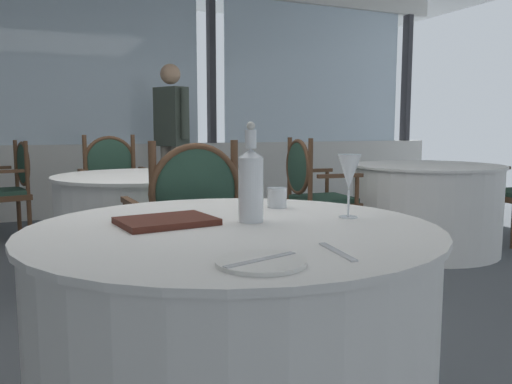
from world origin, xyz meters
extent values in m
plane|color=#4C5156|center=(0.00, 0.00, 0.00)|extent=(12.93, 12.93, 0.00)
cube|color=silver|center=(0.00, 3.55, 0.42)|extent=(9.95, 0.12, 0.85)
cube|color=silver|center=(0.00, 3.57, 1.78)|extent=(2.74, 0.02, 1.86)
cube|color=silver|center=(3.12, 3.57, 1.78)|extent=(2.74, 0.02, 1.86)
cube|color=#333338|center=(1.56, 3.55, 1.78)|extent=(0.08, 0.14, 1.86)
cube|color=#333338|center=(4.67, 3.55, 1.78)|extent=(0.08, 0.14, 1.86)
cylinder|color=white|center=(-0.07, -1.32, 0.72)|extent=(1.29, 1.29, 0.02)
cylinder|color=white|center=(-0.07, -1.32, 0.36)|extent=(1.25, 1.25, 0.71)
cylinder|color=white|center=(-0.18, -1.78, 0.74)|extent=(0.21, 0.21, 0.01)
cube|color=silver|center=(-0.18, -1.78, 0.74)|extent=(0.20, 0.08, 0.00)
cube|color=silver|center=(0.04, -1.75, 0.74)|extent=(0.05, 0.19, 0.00)
cylinder|color=white|center=(0.01, -1.27, 0.84)|extent=(0.08, 0.08, 0.21)
cone|color=white|center=(0.01, -1.27, 0.96)|extent=(0.08, 0.08, 0.03)
cylinder|color=white|center=(0.01, -1.27, 1.00)|extent=(0.04, 0.04, 0.06)
sphere|color=silver|center=(0.01, -1.27, 1.05)|extent=(0.03, 0.03, 0.03)
cylinder|color=white|center=(0.35, -1.34, 0.74)|extent=(0.06, 0.06, 0.00)
cylinder|color=white|center=(0.35, -1.34, 0.78)|extent=(0.01, 0.01, 0.09)
cone|color=white|center=(0.35, -1.34, 0.89)|extent=(0.08, 0.08, 0.12)
cylinder|color=white|center=(0.22, -1.04, 0.77)|extent=(0.08, 0.08, 0.08)
cube|color=#512319|center=(-0.25, -1.21, 0.74)|extent=(0.31, 0.25, 0.02)
cylinder|color=brown|center=(-0.65, 2.24, 0.20)|extent=(0.04, 0.04, 0.40)
cylinder|color=brown|center=(-0.74, 2.63, 0.20)|extent=(0.04, 0.04, 0.40)
cylinder|color=brown|center=(-0.65, 2.24, 0.69)|extent=(0.04, 0.04, 0.48)
cylinder|color=brown|center=(-0.74, 2.63, 0.69)|extent=(0.04, 0.04, 0.48)
ellipsoid|color=#284738|center=(-0.68, 2.44, 0.71)|extent=(0.14, 0.39, 0.40)
torus|color=brown|center=(-0.68, 2.44, 0.71)|extent=(0.13, 0.41, 0.42)
cube|color=brown|center=(-0.85, 2.14, 0.67)|extent=(0.37, 0.12, 0.03)
cylinder|color=white|center=(2.43, 0.57, 0.72)|extent=(1.25, 1.25, 0.02)
cylinder|color=white|center=(2.43, 0.57, 0.36)|extent=(1.21, 1.21, 0.71)
cylinder|color=brown|center=(3.21, 0.70, 0.20)|extent=(0.04, 0.04, 0.39)
cube|color=brown|center=(3.40, 0.73, 0.66)|extent=(0.37, 0.07, 0.03)
cylinder|color=brown|center=(3.26, 0.75, 0.55)|extent=(0.03, 0.03, 0.22)
cube|color=brown|center=(1.47, 0.66, 0.44)|extent=(0.50, 0.50, 0.05)
cube|color=#284738|center=(1.47, 0.66, 0.49)|extent=(0.46, 0.46, 0.04)
cylinder|color=brown|center=(1.69, 0.84, 0.21)|extent=(0.04, 0.04, 0.42)
cylinder|color=brown|center=(1.65, 0.44, 0.21)|extent=(0.04, 0.04, 0.42)
cylinder|color=brown|center=(1.29, 0.88, 0.21)|extent=(0.04, 0.04, 0.42)
cylinder|color=brown|center=(1.25, 0.48, 0.21)|extent=(0.04, 0.04, 0.42)
cylinder|color=brown|center=(1.29, 0.88, 0.72)|extent=(0.04, 0.04, 0.50)
cylinder|color=brown|center=(1.25, 0.48, 0.72)|extent=(0.04, 0.04, 0.50)
ellipsoid|color=#284738|center=(1.25, 0.68, 0.74)|extent=(0.09, 0.39, 0.42)
torus|color=brown|center=(1.25, 0.68, 0.74)|extent=(0.07, 0.43, 0.43)
cube|color=brown|center=(1.51, 0.91, 0.69)|extent=(0.37, 0.07, 0.03)
cylinder|color=brown|center=(1.65, 0.90, 0.58)|extent=(0.03, 0.03, 0.22)
cube|color=brown|center=(1.47, 0.41, 0.69)|extent=(0.37, 0.07, 0.03)
cylinder|color=brown|center=(1.61, 0.40, 0.58)|extent=(0.03, 0.03, 0.22)
cylinder|color=white|center=(0.03, 0.60, 0.72)|extent=(1.12, 1.12, 0.02)
cylinder|color=white|center=(0.03, 0.60, 0.36)|extent=(1.09, 1.09, 0.71)
cube|color=brown|center=(0.06, -0.30, 0.43)|extent=(0.47, 0.47, 0.05)
cube|color=#284738|center=(0.06, -0.30, 0.47)|extent=(0.44, 0.44, 0.04)
cylinder|color=brown|center=(-0.15, -0.11, 0.20)|extent=(0.04, 0.04, 0.40)
cylinder|color=brown|center=(0.25, -0.09, 0.20)|extent=(0.04, 0.04, 0.40)
cylinder|color=brown|center=(-0.14, -0.51, 0.20)|extent=(0.04, 0.04, 0.40)
cylinder|color=brown|center=(0.26, -0.49, 0.20)|extent=(0.04, 0.04, 0.40)
cylinder|color=brown|center=(-0.14, -0.51, 0.72)|extent=(0.04, 0.04, 0.53)
cylinder|color=brown|center=(0.26, -0.49, 0.72)|extent=(0.04, 0.04, 0.53)
ellipsoid|color=#284738|center=(0.06, -0.51, 0.74)|extent=(0.39, 0.06, 0.44)
torus|color=brown|center=(0.06, -0.51, 0.74)|extent=(0.46, 0.05, 0.45)
cube|color=brown|center=(-0.19, -0.29, 0.67)|extent=(0.05, 0.37, 0.03)
cylinder|color=brown|center=(-0.20, -0.15, 0.56)|extent=(0.03, 0.03, 0.22)
cube|color=brown|center=(0.31, -0.27, 0.67)|extent=(0.05, 0.37, 0.03)
cylinder|color=brown|center=(0.30, -0.13, 0.56)|extent=(0.03, 0.03, 0.22)
cube|color=brown|center=(0.00, 1.50, 0.45)|extent=(0.47, 0.47, 0.05)
cube|color=#284738|center=(0.00, 1.50, 0.49)|extent=(0.44, 0.44, 0.04)
cylinder|color=brown|center=(0.21, 1.31, 0.21)|extent=(0.04, 0.04, 0.42)
cylinder|color=brown|center=(-0.19, 1.30, 0.21)|extent=(0.04, 0.04, 0.42)
cylinder|color=brown|center=(0.20, 1.71, 0.21)|extent=(0.04, 0.04, 0.42)
cylinder|color=brown|center=(-0.20, 1.70, 0.21)|extent=(0.04, 0.04, 0.42)
cylinder|color=brown|center=(0.20, 1.71, 0.73)|extent=(0.04, 0.04, 0.51)
cylinder|color=brown|center=(-0.20, 1.70, 0.73)|extent=(0.04, 0.04, 0.51)
ellipsoid|color=#284738|center=(0.00, 1.72, 0.75)|extent=(0.39, 0.06, 0.43)
torus|color=brown|center=(0.00, 1.72, 0.75)|extent=(0.44, 0.05, 0.44)
cube|color=brown|center=(0.25, 1.49, 0.69)|extent=(0.05, 0.37, 0.03)
cylinder|color=brown|center=(0.26, 1.35, 0.58)|extent=(0.03, 0.03, 0.22)
cube|color=brown|center=(-0.25, 1.48, 0.69)|extent=(0.05, 0.37, 0.03)
cylinder|color=brown|center=(-0.24, 1.34, 0.58)|extent=(0.03, 0.03, 0.22)
cylinder|color=gray|center=(0.86, 2.67, 0.42)|extent=(0.13, 0.13, 0.84)
cylinder|color=gray|center=(0.78, 2.83, 0.42)|extent=(0.13, 0.13, 0.84)
cube|color=#424C42|center=(0.82, 2.75, 1.16)|extent=(0.34, 0.41, 0.63)
sphere|color=tan|center=(0.82, 2.75, 1.62)|extent=(0.22, 0.22, 0.22)
cylinder|color=#424C42|center=(0.92, 2.56, 1.19)|extent=(0.09, 0.09, 0.54)
cylinder|color=#424C42|center=(0.72, 2.95, 1.19)|extent=(0.09, 0.09, 0.54)
camera|label=1|loc=(-0.65, -2.81, 1.04)|focal=36.33mm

